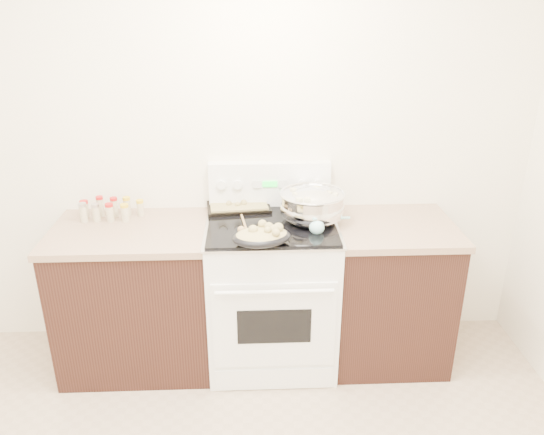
{
  "coord_description": "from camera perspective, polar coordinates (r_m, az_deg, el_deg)",
  "views": [
    {
      "loc": [
        0.23,
        -1.43,
        2.18
      ],
      "look_at": [
        0.35,
        1.37,
        1.0
      ],
      "focal_mm": 35.0,
      "sensor_mm": 36.0,
      "label": 1
    }
  ],
  "objects": [
    {
      "name": "baking_sheet",
      "position": [
        3.34,
        -3.62,
        1.39
      ],
      "size": [
        0.42,
        0.31,
        0.06
      ],
      "color": "black",
      "rests_on": "kitchen_range"
    },
    {
      "name": "wooden_spoon",
      "position": [
        3.03,
        -3.21,
        -1.06
      ],
      "size": [
        0.06,
        0.25,
        0.04
      ],
      "color": "#AD844F",
      "rests_on": "kitchen_range"
    },
    {
      "name": "kitchen_range",
      "position": [
        3.32,
        -0.04,
        -7.77
      ],
      "size": [
        0.78,
        0.73,
        1.22
      ],
      "color": "white",
      "rests_on": "ground"
    },
    {
      "name": "spice_jars",
      "position": [
        3.36,
        -17.21,
        0.83
      ],
      "size": [
        0.39,
        0.14,
        0.13
      ],
      "color": "#BFB28C",
      "rests_on": "counter_left"
    },
    {
      "name": "roasting_pan",
      "position": [
        2.83,
        -1.08,
        -1.97
      ],
      "size": [
        0.35,
        0.28,
        0.11
      ],
      "color": "black",
      "rests_on": "kitchen_range"
    },
    {
      "name": "mixing_bowl",
      "position": [
        3.13,
        4.33,
        1.24
      ],
      "size": [
        0.49,
        0.49,
        0.23
      ],
      "color": "silver",
      "rests_on": "kitchen_range"
    },
    {
      "name": "blue_ladle",
      "position": [
        2.99,
        5.0,
        -0.93
      ],
      "size": [
        0.26,
        0.18,
        0.11
      ],
      "color": "#9BE2E8",
      "rests_on": "kitchen_range"
    },
    {
      "name": "room_shell",
      "position": [
        1.52,
        -11.03,
        4.15
      ],
      "size": [
        4.1,
        3.6,
        2.75
      ],
      "color": "white",
      "rests_on": "ground"
    },
    {
      "name": "counter_right",
      "position": [
        3.44,
        12.3,
        -7.69
      ],
      "size": [
        0.73,
        0.67,
        0.92
      ],
      "color": "black",
      "rests_on": "ground"
    },
    {
      "name": "counter_left",
      "position": [
        3.41,
        -14.26,
        -8.2
      ],
      "size": [
        0.93,
        0.67,
        0.92
      ],
      "color": "black",
      "rests_on": "ground"
    }
  ]
}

